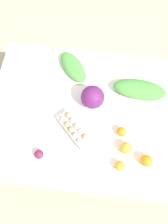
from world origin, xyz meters
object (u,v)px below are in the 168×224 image
(orange_2, at_px, (120,166))
(cabbage_purple, at_px, (93,97))
(greens_bunch_chard, at_px, (73,67))
(orange_3, at_px, (147,161))
(orange_1, at_px, (122,132))
(egg_carton, at_px, (74,129))
(orange_0, at_px, (126,148))
(greens_bunch_scallion, at_px, (140,90))
(beet_root, at_px, (39,154))

(orange_2, bearing_deg, cabbage_purple, -63.29)
(greens_bunch_chard, distance_m, orange_3, 0.88)
(greens_bunch_chard, bearing_deg, orange_3, 130.87)
(cabbage_purple, xyz_separation_m, greens_bunch_chard, (0.18, -0.27, -0.05))
(greens_bunch_chard, relative_size, orange_2, 4.64)
(orange_1, relative_size, orange_3, 0.85)
(cabbage_purple, distance_m, egg_carton, 0.26)
(orange_3, bearing_deg, cabbage_purple, -44.98)
(cabbage_purple, relative_size, orange_0, 2.05)
(orange_0, bearing_deg, greens_bunch_scallion, -99.88)
(orange_0, height_order, orange_3, orange_0)
(greens_bunch_scallion, relative_size, orange_1, 5.72)
(orange_1, bearing_deg, beet_root, 22.04)
(beet_root, height_order, orange_2, orange_2)
(greens_bunch_scallion, bearing_deg, egg_carton, 38.89)
(cabbage_purple, height_order, beet_root, cabbage_purple)
(orange_3, bearing_deg, orange_2, 17.56)
(cabbage_purple, distance_m, orange_1, 0.32)
(greens_bunch_scallion, height_order, orange_2, greens_bunch_scallion)
(cabbage_purple, bearing_deg, beet_root, 54.08)
(orange_0, xyz_separation_m, orange_3, (-0.14, 0.07, -0.00))
(orange_2, bearing_deg, greens_bunch_scallion, -101.21)
(orange_0, height_order, orange_2, orange_0)
(greens_bunch_scallion, bearing_deg, orange_2, 78.79)
(greens_bunch_chard, xyz_separation_m, orange_0, (-0.44, 0.60, 0.00))
(egg_carton, distance_m, beet_root, 0.29)
(egg_carton, distance_m, orange_3, 0.53)
(greens_bunch_scallion, xyz_separation_m, orange_2, (0.11, 0.57, -0.02))
(egg_carton, distance_m, greens_bunch_scallion, 0.57)
(cabbage_purple, relative_size, beet_root, 2.71)
(greens_bunch_scallion, distance_m, orange_3, 0.52)
(orange_0, distance_m, orange_2, 0.13)
(orange_3, bearing_deg, orange_1, -46.54)
(beet_root, relative_size, orange_2, 0.93)
(orange_2, relative_size, orange_3, 0.83)
(egg_carton, bearing_deg, orange_0, -148.13)
(cabbage_purple, relative_size, greens_bunch_scallion, 0.44)
(orange_0, bearing_deg, orange_3, 153.59)
(beet_root, distance_m, orange_1, 0.59)
(cabbage_purple, distance_m, greens_bunch_chard, 0.32)
(greens_bunch_chard, height_order, beet_root, greens_bunch_chard)
(orange_0, relative_size, orange_3, 1.03)
(greens_bunch_chard, bearing_deg, orange_0, 126.33)
(cabbage_purple, relative_size, orange_3, 2.11)
(egg_carton, bearing_deg, beet_root, 88.86)
(orange_0, bearing_deg, greens_bunch_chard, -53.67)
(cabbage_purple, xyz_separation_m, orange_0, (-0.26, 0.33, -0.04))
(greens_bunch_scallion, bearing_deg, beet_root, 40.19)
(egg_carton, bearing_deg, cabbage_purple, -66.91)
(cabbage_purple, height_order, orange_2, cabbage_purple)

